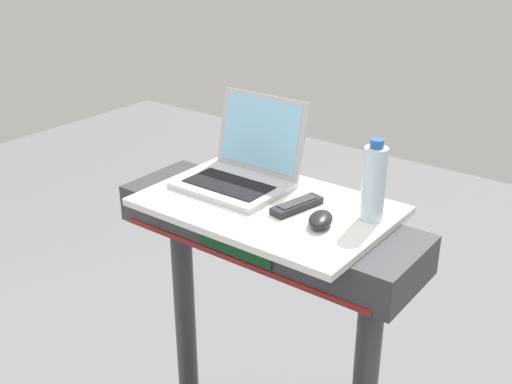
% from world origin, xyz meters
% --- Properties ---
extents(desk_board, '(0.68, 0.45, 0.02)m').
position_xyz_m(desk_board, '(0.00, 0.70, 1.10)').
color(desk_board, white).
rests_on(desk_board, treadmill_base).
extents(laptop, '(0.30, 0.29, 0.24)m').
position_xyz_m(laptop, '(-0.14, 0.77, 1.16)').
color(laptop, '#B7B7BC').
rests_on(laptop, desk_board).
extents(computer_mouse, '(0.09, 0.11, 0.03)m').
position_xyz_m(computer_mouse, '(0.19, 0.67, 1.13)').
color(computer_mouse, black).
rests_on(computer_mouse, desk_board).
extents(water_bottle, '(0.06, 0.06, 0.22)m').
position_xyz_m(water_bottle, '(0.28, 0.79, 1.21)').
color(water_bottle, silver).
rests_on(water_bottle, desk_board).
extents(tv_remote, '(0.08, 0.17, 0.02)m').
position_xyz_m(tv_remote, '(0.09, 0.72, 1.12)').
color(tv_remote, '#232326').
rests_on(tv_remote, desk_board).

